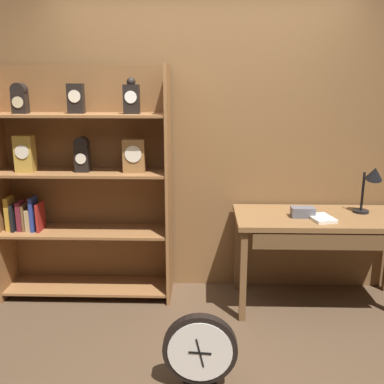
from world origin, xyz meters
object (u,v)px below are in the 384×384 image
at_px(desk_lamp, 372,180).
at_px(bookshelf, 81,186).
at_px(round_clock_large, 200,352).
at_px(workbench, 325,227).
at_px(open_repair_manual, 321,218).
at_px(toolbox_small, 303,212).

bearing_deg(desk_lamp, bookshelf, 177.35).
bearing_deg(round_clock_large, workbench, 46.33).
bearing_deg(round_clock_large, open_repair_manual, 45.60).
distance_m(bookshelf, round_clock_large, 1.74).
distance_m(toolbox_small, open_repair_manual, 0.15).
height_order(workbench, toolbox_small, toolbox_small).
distance_m(workbench, round_clock_large, 1.49).
bearing_deg(round_clock_large, desk_lamp, 39.57).
distance_m(bookshelf, workbench, 2.02).
xyz_separation_m(bookshelf, desk_lamp, (2.36, -0.11, 0.08)).
bearing_deg(toolbox_small, bookshelf, 173.41).
distance_m(bookshelf, toolbox_small, 1.82).
distance_m(workbench, toolbox_small, 0.23).
bearing_deg(bookshelf, toolbox_small, -6.59).
xyz_separation_m(bookshelf, open_repair_manual, (1.94, -0.28, -0.18)).
bearing_deg(bookshelf, desk_lamp, -2.65).
height_order(toolbox_small, round_clock_large, toolbox_small).
bearing_deg(open_repair_manual, toolbox_small, 139.12).
bearing_deg(round_clock_large, bookshelf, 129.79).
bearing_deg(workbench, bookshelf, 174.58).
distance_m(desk_lamp, open_repair_manual, 0.53).
distance_m(toolbox_small, round_clock_large, 1.40).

